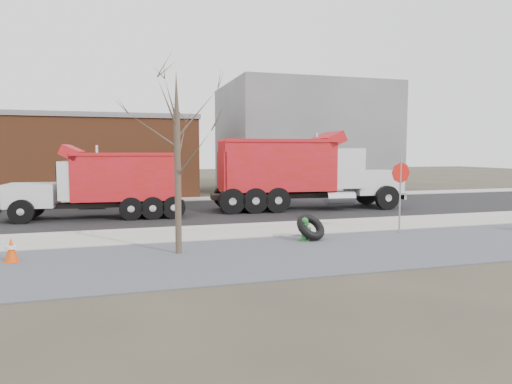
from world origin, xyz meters
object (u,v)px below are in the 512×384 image
object	(u,v)px
fire_hydrant	(305,230)
truck_tire	(311,227)
dump_truck_red_a	(301,170)
stop_sign	(400,181)
dump_truck_red_b	(106,182)

from	to	relation	value
fire_hydrant	truck_tire	xyz separation A→B (m)	(0.23, 0.07, 0.09)
fire_hydrant	dump_truck_red_a	size ratio (longest dim) A/B	0.08
stop_sign	truck_tire	bearing A→B (deg)	-156.07
fire_hydrant	dump_truck_red_b	world-z (taller)	dump_truck_red_b
stop_sign	dump_truck_red_b	world-z (taller)	dump_truck_red_b
fire_hydrant	truck_tire	bearing A→B (deg)	4.03
truck_tire	stop_sign	size ratio (longest dim) A/B	0.46
stop_sign	dump_truck_red_a	distance (m)	7.42
dump_truck_red_a	dump_truck_red_b	distance (m)	9.36
truck_tire	dump_truck_red_a	distance (m)	8.32
fire_hydrant	stop_sign	size ratio (longest dim) A/B	0.29
stop_sign	fire_hydrant	bearing A→B (deg)	-155.35
dump_truck_red_a	dump_truck_red_b	bearing A→B (deg)	-172.36
fire_hydrant	dump_truck_red_a	bearing A→B (deg)	56.37
fire_hydrant	truck_tire	world-z (taller)	truck_tire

